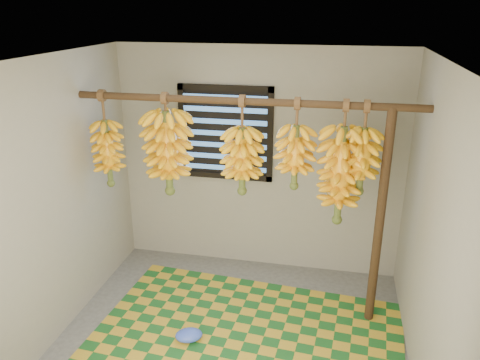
% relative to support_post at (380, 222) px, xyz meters
% --- Properties ---
extents(floor, '(3.00, 3.00, 0.01)m').
position_rel_support_post_xyz_m(floor, '(-1.20, -0.70, -1.00)').
color(floor, '#545454').
rests_on(floor, ground).
extents(ceiling, '(3.00, 3.00, 0.01)m').
position_rel_support_post_xyz_m(ceiling, '(-1.20, -0.70, 1.40)').
color(ceiling, silver).
rests_on(ceiling, wall_back).
extents(wall_back, '(3.00, 0.01, 2.40)m').
position_rel_support_post_xyz_m(wall_back, '(-1.20, 0.80, 0.20)').
color(wall_back, gray).
rests_on(wall_back, floor).
extents(wall_left, '(0.01, 3.00, 2.40)m').
position_rel_support_post_xyz_m(wall_left, '(-2.71, -0.70, 0.20)').
color(wall_left, gray).
rests_on(wall_left, floor).
extents(wall_right, '(0.01, 3.00, 2.40)m').
position_rel_support_post_xyz_m(wall_right, '(0.30, -0.70, 0.20)').
color(wall_right, gray).
rests_on(wall_right, floor).
extents(window, '(1.00, 0.04, 1.00)m').
position_rel_support_post_xyz_m(window, '(-1.55, 0.78, 0.50)').
color(window, black).
rests_on(window, wall_back).
extents(hanging_pole, '(3.00, 0.06, 0.06)m').
position_rel_support_post_xyz_m(hanging_pole, '(-1.20, 0.00, 1.00)').
color(hanging_pole, '#402717').
rests_on(hanging_pole, wall_left).
extents(support_post, '(0.08, 0.08, 2.00)m').
position_rel_support_post_xyz_m(support_post, '(0.00, 0.00, 0.00)').
color(support_post, '#402717').
rests_on(support_post, floor).
extents(woven_mat, '(2.83, 2.33, 0.01)m').
position_rel_support_post_xyz_m(woven_mat, '(-1.08, -0.69, -0.99)').
color(woven_mat, '#1A5921').
rests_on(woven_mat, floor).
extents(plastic_bag, '(0.29, 0.25, 0.10)m').
position_rel_support_post_xyz_m(plastic_bag, '(-1.55, -0.65, -0.94)').
color(plastic_bag, blue).
rests_on(plastic_bag, woven_mat).
extents(banana_bunch_a, '(0.29, 0.29, 0.91)m').
position_rel_support_post_xyz_m(banana_bunch_a, '(-2.49, 0.00, 0.46)').
color(banana_bunch_a, brown).
rests_on(banana_bunch_a, hanging_pole).
extents(banana_bunch_b, '(0.42, 0.42, 0.93)m').
position_rel_support_post_xyz_m(banana_bunch_b, '(-1.90, 0.00, 0.50)').
color(banana_bunch_b, brown).
rests_on(banana_bunch_b, hanging_pole).
extents(banana_bunch_c, '(0.34, 0.34, 0.88)m').
position_rel_support_post_xyz_m(banana_bunch_c, '(-1.21, 0.00, 0.47)').
color(banana_bunch_c, brown).
rests_on(banana_bunch_c, hanging_pole).
extents(banana_bunch_d, '(0.33, 0.33, 0.79)m').
position_rel_support_post_xyz_m(banana_bunch_d, '(-0.75, 0.00, 0.54)').
color(banana_bunch_d, brown).
rests_on(banana_bunch_d, hanging_pole).
extents(banana_bunch_e, '(0.39, 0.39, 1.08)m').
position_rel_support_post_xyz_m(banana_bunch_e, '(-0.36, 0.00, 0.40)').
color(banana_bunch_e, brown).
rests_on(banana_bunch_e, hanging_pole).
extents(banana_bunch_f, '(0.30, 0.30, 0.80)m').
position_rel_support_post_xyz_m(banana_bunch_f, '(-0.20, 0.00, 0.54)').
color(banana_bunch_f, brown).
rests_on(banana_bunch_f, hanging_pole).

